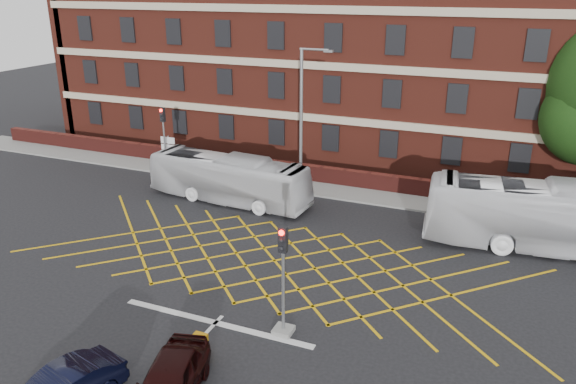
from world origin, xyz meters
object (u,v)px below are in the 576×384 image
at_px(traffic_light_far, 165,144).
at_px(direction_signs, 168,148).
at_px(traffic_light_near, 283,291).
at_px(utility_cabinet, 200,346).
at_px(street_lamp, 302,153).
at_px(bus_left, 229,179).
at_px(car_maroon, 170,382).
at_px(bus_right, 555,217).

xyz_separation_m(traffic_light_far, direction_signs, (-0.09, 0.52, -0.39)).
bearing_deg(traffic_light_near, direction_signs, 134.87).
distance_m(traffic_light_near, utility_cabinet, 3.46).
bearing_deg(street_lamp, direction_signs, 165.26).
height_order(bus_left, utility_cabinet, bus_left).
height_order(car_maroon, utility_cabinet, car_maroon).
xyz_separation_m(bus_left, utility_cabinet, (6.03, -13.37, -0.96)).
bearing_deg(bus_left, street_lamp, -67.30).
bearing_deg(car_maroon, street_lamp, 83.31).
bearing_deg(direction_signs, street_lamp, -14.74).
xyz_separation_m(car_maroon, traffic_light_far, (-13.26, 19.32, 1.05)).
bearing_deg(traffic_light_near, traffic_light_far, 135.69).
relative_size(bus_left, utility_cabinet, 11.80).
bearing_deg(bus_left, traffic_light_far, 66.71).
relative_size(bus_left, traffic_light_far, 2.33).
bearing_deg(bus_right, street_lamp, 78.74).
distance_m(bus_left, direction_signs, 8.16).
distance_m(bus_left, bus_right, 17.37).
height_order(car_maroon, traffic_light_far, traffic_light_far).
distance_m(street_lamp, direction_signs, 11.55).
bearing_deg(bus_right, traffic_light_far, 75.07).
bearing_deg(traffic_light_far, traffic_light_near, -44.31).
bearing_deg(utility_cabinet, bus_left, 114.26).
distance_m(traffic_light_far, utility_cabinet, 21.46).
xyz_separation_m(car_maroon, utility_cabinet, (-0.32, 2.25, -0.30)).
height_order(bus_right, direction_signs, bus_right).
bearing_deg(street_lamp, bus_right, -4.27).
distance_m(bus_right, street_lamp, 13.42).
bearing_deg(direction_signs, traffic_light_far, -80.29).
xyz_separation_m(bus_left, street_lamp, (4.06, 1.30, 1.66)).
xyz_separation_m(bus_right, car_maroon, (-11.01, -15.94, -0.96)).
xyz_separation_m(bus_left, traffic_light_near, (8.15, -11.00, 0.38)).
bearing_deg(utility_cabinet, car_maroon, -81.81).
distance_m(traffic_light_near, traffic_light_far, 21.04).
bearing_deg(bus_left, bus_right, -84.10).
height_order(traffic_light_near, street_lamp, street_lamp).
bearing_deg(bus_left, utility_cabinet, -150.87).
height_order(bus_left, traffic_light_near, traffic_light_near).
bearing_deg(street_lamp, utility_cabinet, -82.35).
xyz_separation_m(traffic_light_near, traffic_light_far, (-15.06, 14.70, 0.00)).
bearing_deg(traffic_light_far, street_lamp, -12.31).
distance_m(traffic_light_far, direction_signs, 0.65).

